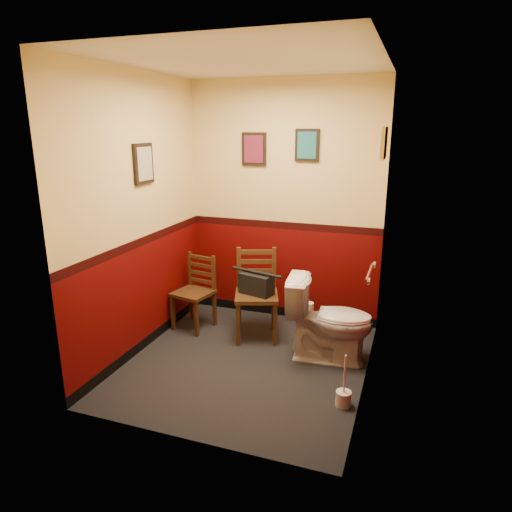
{
  "coord_description": "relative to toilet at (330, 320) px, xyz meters",
  "views": [
    {
      "loc": [
        1.39,
        -3.7,
        2.19
      ],
      "look_at": [
        0.0,
        0.25,
        1.0
      ],
      "focal_mm": 32.0,
      "sensor_mm": 36.0,
      "label": 1
    }
  ],
  "objects": [
    {
      "name": "floor",
      "position": [
        -0.72,
        -0.33,
        -0.41
      ],
      "size": [
        2.2,
        2.4,
        0.0
      ],
      "primitive_type": "cube",
      "color": "black",
      "rests_on": "ground"
    },
    {
      "name": "ceiling",
      "position": [
        -0.72,
        -0.33,
        2.29
      ],
      "size": [
        2.2,
        2.4,
        0.0
      ],
      "primitive_type": "cube",
      "rotation": [
        3.14,
        0.0,
        0.0
      ],
      "color": "silver",
      "rests_on": "ground"
    },
    {
      "name": "wall_back",
      "position": [
        -0.72,
        0.87,
        0.94
      ],
      "size": [
        2.2,
        0.0,
        2.7
      ],
      "primitive_type": "cube",
      "rotation": [
        1.57,
        0.0,
        0.0
      ],
      "color": "#4C0505",
      "rests_on": "ground"
    },
    {
      "name": "wall_front",
      "position": [
        -0.72,
        -1.53,
        0.94
      ],
      "size": [
        2.2,
        0.0,
        2.7
      ],
      "primitive_type": "cube",
      "rotation": [
        -1.57,
        0.0,
        0.0
      ],
      "color": "#4C0505",
      "rests_on": "ground"
    },
    {
      "name": "wall_left",
      "position": [
        -1.82,
        -0.33,
        0.94
      ],
      "size": [
        0.0,
        2.4,
        2.7
      ],
      "primitive_type": "cube",
      "rotation": [
        1.57,
        0.0,
        1.57
      ],
      "color": "#4C0505",
      "rests_on": "ground"
    },
    {
      "name": "wall_right",
      "position": [
        0.38,
        -0.33,
        0.94
      ],
      "size": [
        0.0,
        2.4,
        2.7
      ],
      "primitive_type": "cube",
      "rotation": [
        1.57,
        0.0,
        -1.57
      ],
      "color": "#4C0505",
      "rests_on": "ground"
    },
    {
      "name": "grab_bar",
      "position": [
        0.35,
        -0.08,
        0.54
      ],
      "size": [
        0.05,
        0.56,
        0.06
      ],
      "color": "silver",
      "rests_on": "wall_right"
    },
    {
      "name": "framed_print_back_a",
      "position": [
        -1.07,
        0.85,
        1.54
      ],
      "size": [
        0.28,
        0.04,
        0.36
      ],
      "color": "black",
      "rests_on": "wall_back"
    },
    {
      "name": "framed_print_back_b",
      "position": [
        -0.47,
        0.85,
        1.59
      ],
      "size": [
        0.26,
        0.04,
        0.34
      ],
      "color": "black",
      "rests_on": "wall_back"
    },
    {
      "name": "framed_print_left",
      "position": [
        -1.8,
        -0.23,
        1.44
      ],
      "size": [
        0.04,
        0.3,
        0.38
      ],
      "color": "black",
      "rests_on": "wall_left"
    },
    {
      "name": "framed_print_right",
      "position": [
        0.36,
        0.27,
        1.64
      ],
      "size": [
        0.04,
        0.34,
        0.28
      ],
      "color": "olive",
      "rests_on": "wall_right"
    },
    {
      "name": "toilet",
      "position": [
        0.0,
        0.0,
        0.0
      ],
      "size": [
        0.87,
        0.54,
        0.81
      ],
      "primitive_type": "imported",
      "rotation": [
        0.0,
        0.0,
        1.67
      ],
      "color": "white",
      "rests_on": "floor"
    },
    {
      "name": "toilet_brush",
      "position": [
        0.26,
        -0.73,
        -0.33
      ],
      "size": [
        0.13,
        0.13,
        0.45
      ],
      "color": "silver",
      "rests_on": "floor"
    },
    {
      "name": "chair_left",
      "position": [
        -1.56,
        0.26,
        0.01
      ],
      "size": [
        0.45,
        0.45,
        0.82
      ],
      "rotation": [
        0.0,
        0.0,
        -0.2
      ],
      "color": "#4B2E16",
      "rests_on": "floor"
    },
    {
      "name": "chair_right",
      "position": [
        -0.83,
        0.26,
        0.07
      ],
      "size": [
        0.57,
        0.57,
        0.95
      ],
      "rotation": [
        0.0,
        0.0,
        0.34
      ],
      "color": "#4B2E16",
      "rests_on": "floor"
    },
    {
      "name": "handbag",
      "position": [
        -0.82,
        0.22,
        0.2
      ],
      "size": [
        0.38,
        0.26,
        0.25
      ],
      "rotation": [
        0.0,
        0.0,
        -0.26
      ],
      "color": "black",
      "rests_on": "chair_right"
    },
    {
      "name": "tp_stack",
      "position": [
        -0.34,
        0.64,
        -0.28
      ],
      "size": [
        0.24,
        0.14,
        0.31
      ],
      "color": "silver",
      "rests_on": "floor"
    }
  ]
}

